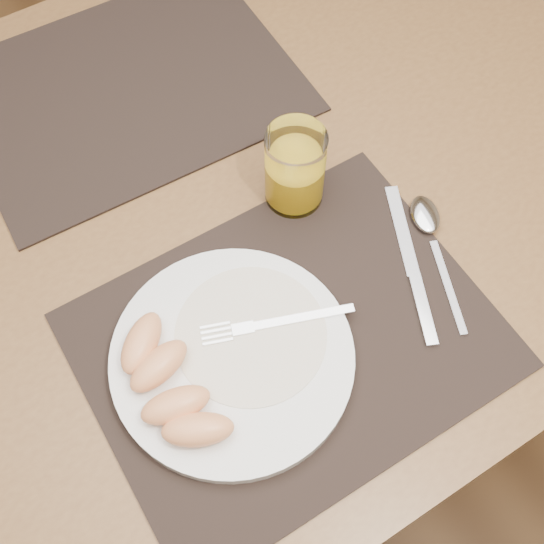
{
  "coord_description": "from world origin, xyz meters",
  "views": [
    {
      "loc": [
        -0.19,
        -0.46,
        1.47
      ],
      "look_at": [
        0.0,
        -0.14,
        0.77
      ],
      "focal_mm": 45.0,
      "sensor_mm": 36.0,
      "label": 1
    }
  ],
  "objects_px": {
    "knife": "(414,275)",
    "juice_glass": "(295,171)",
    "placemat_near": "(290,340)",
    "fork": "(264,325)",
    "placemat_far": "(129,88)",
    "plate": "(232,358)",
    "table": "(215,232)",
    "spoon": "(428,225)"
  },
  "relations": [
    {
      "from": "table",
      "to": "placemat_far",
      "type": "bearing_deg",
      "value": 91.74
    },
    {
      "from": "placemat_far",
      "to": "knife",
      "type": "bearing_deg",
      "value": -70.97
    },
    {
      "from": "juice_glass",
      "to": "placemat_near",
      "type": "bearing_deg",
      "value": -124.08
    },
    {
      "from": "spoon",
      "to": "table",
      "type": "bearing_deg",
      "value": 138.18
    },
    {
      "from": "table",
      "to": "placemat_near",
      "type": "height_order",
      "value": "placemat_near"
    },
    {
      "from": "placemat_near",
      "to": "spoon",
      "type": "xyz_separation_m",
      "value": [
        0.23,
        0.04,
        0.01
      ]
    },
    {
      "from": "spoon",
      "to": "placemat_near",
      "type": "bearing_deg",
      "value": -170.93
    },
    {
      "from": "knife",
      "to": "table",
      "type": "bearing_deg",
      "value": 122.85
    },
    {
      "from": "placemat_far",
      "to": "spoon",
      "type": "relative_size",
      "value": 2.43
    },
    {
      "from": "plate",
      "to": "fork",
      "type": "xyz_separation_m",
      "value": [
        0.05,
        0.01,
        0.01
      ]
    },
    {
      "from": "placemat_far",
      "to": "plate",
      "type": "xyz_separation_m",
      "value": [
        -0.08,
        -0.43,
        0.01
      ]
    },
    {
      "from": "table",
      "to": "fork",
      "type": "xyz_separation_m",
      "value": [
        -0.04,
        -0.2,
        0.11
      ]
    },
    {
      "from": "table",
      "to": "spoon",
      "type": "bearing_deg",
      "value": -41.82
    },
    {
      "from": "placemat_near",
      "to": "fork",
      "type": "height_order",
      "value": "fork"
    },
    {
      "from": "fork",
      "to": "table",
      "type": "bearing_deg",
      "value": 78.75
    },
    {
      "from": "knife",
      "to": "juice_glass",
      "type": "relative_size",
      "value": 1.86
    },
    {
      "from": "table",
      "to": "knife",
      "type": "distance_m",
      "value": 0.29
    },
    {
      "from": "placemat_far",
      "to": "plate",
      "type": "bearing_deg",
      "value": -100.71
    },
    {
      "from": "table",
      "to": "placemat_near",
      "type": "distance_m",
      "value": 0.24
    },
    {
      "from": "table",
      "to": "fork",
      "type": "distance_m",
      "value": 0.23
    },
    {
      "from": "placemat_far",
      "to": "juice_glass",
      "type": "bearing_deg",
      "value": -70.43
    },
    {
      "from": "plate",
      "to": "fork",
      "type": "distance_m",
      "value": 0.05
    },
    {
      "from": "fork",
      "to": "juice_glass",
      "type": "height_order",
      "value": "juice_glass"
    },
    {
      "from": "knife",
      "to": "juice_glass",
      "type": "height_order",
      "value": "juice_glass"
    },
    {
      "from": "spoon",
      "to": "juice_glass",
      "type": "relative_size",
      "value": 1.67
    },
    {
      "from": "plate",
      "to": "spoon",
      "type": "bearing_deg",
      "value": 4.61
    },
    {
      "from": "placemat_near",
      "to": "plate",
      "type": "relative_size",
      "value": 1.67
    },
    {
      "from": "fork",
      "to": "knife",
      "type": "bearing_deg",
      "value": -10.16
    },
    {
      "from": "juice_glass",
      "to": "knife",
      "type": "bearing_deg",
      "value": -71.84
    },
    {
      "from": "juice_glass",
      "to": "placemat_far",
      "type": "bearing_deg",
      "value": 109.57
    },
    {
      "from": "placemat_far",
      "to": "plate",
      "type": "distance_m",
      "value": 0.44
    },
    {
      "from": "fork",
      "to": "placemat_near",
      "type": "bearing_deg",
      "value": -51.26
    },
    {
      "from": "placemat_near",
      "to": "knife",
      "type": "relative_size",
      "value": 2.18
    },
    {
      "from": "table",
      "to": "spoon",
      "type": "xyz_separation_m",
      "value": [
        0.21,
        -0.18,
        0.09
      ]
    },
    {
      "from": "spoon",
      "to": "juice_glass",
      "type": "distance_m",
      "value": 0.18
    },
    {
      "from": "juice_glass",
      "to": "fork",
      "type": "bearing_deg",
      "value": -132.77
    },
    {
      "from": "plate",
      "to": "fork",
      "type": "height_order",
      "value": "fork"
    },
    {
      "from": "table",
      "to": "juice_glass",
      "type": "bearing_deg",
      "value": -31.28
    },
    {
      "from": "placemat_far",
      "to": "juice_glass",
      "type": "distance_m",
      "value": 0.3
    },
    {
      "from": "plate",
      "to": "knife",
      "type": "height_order",
      "value": "plate"
    },
    {
      "from": "placemat_far",
      "to": "spoon",
      "type": "height_order",
      "value": "spoon"
    },
    {
      "from": "placemat_far",
      "to": "fork",
      "type": "bearing_deg",
      "value": -94.45
    }
  ]
}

